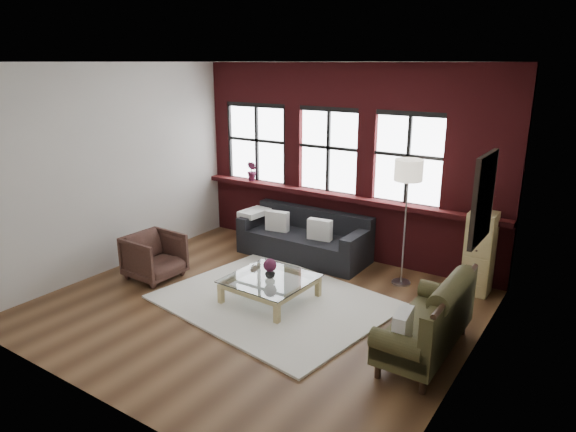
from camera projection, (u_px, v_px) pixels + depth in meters
The scene contains 26 objects.
floor at pixel (258, 306), 7.02m from camera, with size 5.50×5.50×0.00m, color #462C19.
ceiling at pixel (253, 62), 6.10m from camera, with size 5.50×5.50×0.00m, color white.
wall_back at pixel (346, 162), 8.55m from camera, with size 5.50×5.50×0.00m, color #BBB8AE.
wall_front at pixel (86, 249), 4.56m from camera, with size 5.50×5.50×0.00m, color #BBB8AE.
wall_left at pixel (115, 169), 8.02m from camera, with size 5.00×5.00×0.00m, color #BBB8AE.
wall_right at pixel (476, 230), 5.10m from camera, with size 5.00×5.00×0.00m, color #BBB8AE.
brick_backwall at pixel (344, 163), 8.50m from camera, with size 5.50×0.12×3.20m, color #531317, non-canonical shape.
sill_ledge at pixel (341, 196), 8.59m from camera, with size 5.50×0.30×0.08m, color #531317.
window_left at pixel (258, 144), 9.42m from camera, with size 1.38×0.10×1.50m, color black, non-canonical shape.
window_mid at pixel (329, 152), 8.63m from camera, with size 1.38×0.10×1.50m, color black, non-canonical shape.
window_right at pixel (409, 160), 7.88m from camera, with size 1.38×0.10×1.50m, color black, non-canonical shape.
wall_poster at pixel (483, 198), 5.28m from camera, with size 0.05×0.74×0.94m, color black, non-canonical shape.
shag_rug at pixel (274, 301), 7.12m from camera, with size 2.96×2.32×0.03m, color beige.
dark_sofa at pixel (304, 235), 8.65m from camera, with size 2.21×0.89×0.80m, color black, non-canonical shape.
pillow_a at pixel (277, 221), 8.77m from camera, with size 0.40×0.14×0.34m, color silver.
pillow_b at pixel (320, 230), 8.32m from camera, with size 0.40×0.14×0.34m, color silver.
vintage_settee at pixel (426, 319), 5.73m from camera, with size 0.74×1.66×0.89m, color #343118, non-canonical shape.
pillow_settee at pixel (403, 326), 5.34m from camera, with size 0.14×0.38×0.34m, color silver.
armchair at pixel (154, 256), 7.84m from camera, with size 0.74×0.76×0.70m, color #36211B.
coffee_table at pixel (270, 290), 7.11m from camera, with size 1.08×1.08×0.36m, color tan, non-canonical shape.
vase at pixel (270, 273), 7.03m from camera, with size 0.14×0.14×0.15m, color #B2B2B2.
flowers at pixel (270, 265), 7.00m from camera, with size 0.18×0.18×0.18m, color #561D39.
drawer_chest at pixel (479, 253), 7.26m from camera, with size 0.37×0.37×1.21m, color tan.
potted_plant_top at pixel (485, 201), 7.04m from camera, with size 0.29×0.25×0.32m, color #2D5923.
floor_lamp at pixel (405, 219), 7.43m from camera, with size 0.40×0.40×2.04m, color #A5A5A8, non-canonical shape.
sill_plant at pixel (252, 171), 9.48m from camera, with size 0.20×0.16×0.37m, color #561D39.
Camera 1 is at (3.87, -5.07, 3.20)m, focal length 32.00 mm.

